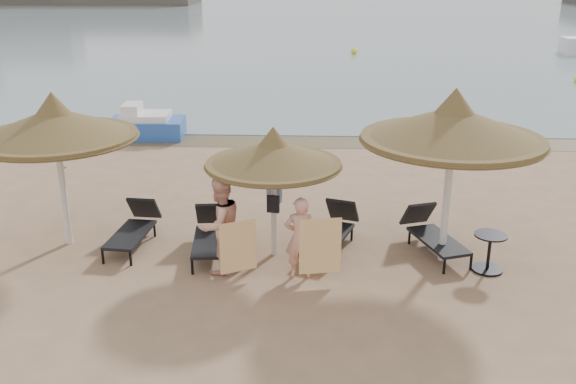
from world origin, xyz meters
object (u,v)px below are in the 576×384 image
side_table (489,254)px  pedal_boat (146,125)px  lounger_far_left (134,227)px  lounger_far_right (432,233)px  person_right (300,231)px  palapa_left (55,125)px  person_left (220,218)px  palapa_center (273,154)px  lounger_near_right (333,229)px  palapa_right (453,125)px  lounger_near_left (210,233)px

side_table → pedal_boat: (-8.53, 9.01, 0.07)m
lounger_far_left → lounger_far_right: 5.80m
person_right → pedal_boat: (-5.14, 9.39, -0.47)m
palapa_left → person_left: size_ratio=1.48×
lounger_far_right → side_table: size_ratio=2.68×
palapa_left → lounger_far_left: (1.32, 0.04, -2.06)m
palapa_left → side_table: size_ratio=4.32×
palapa_center → lounger_near_right: bearing=20.6°
palapa_right → lounger_far_left: size_ratio=1.79×
lounger_far_left → palapa_left: bearing=-173.0°
palapa_right → lounger_far_left: bearing=175.5°
lounger_near_right → pedal_boat: (-5.75, 8.07, 0.04)m
lounger_far_left → person_left: (1.88, -1.13, 0.67)m
palapa_left → palapa_right: palapa_right is taller
pedal_boat → person_right: bearing=-64.4°
palapa_center → person_right: palapa_center is taller
lounger_far_left → lounger_near_left: 1.57m
lounger_far_left → lounger_near_left: size_ratio=0.98×
side_table → lounger_far_right: bearing=136.4°
lounger_near_left → lounger_far_left: bearing=164.1°
lounger_far_right → person_right: bearing=-173.5°
lounger_far_left → side_table: lounger_far_left is taller
palapa_right → pedal_boat: bearing=132.2°
palapa_right → person_left: palapa_right is taller
palapa_center → lounger_near_right: 2.02m
lounger_far_right → person_right: size_ratio=1.09×
lounger_near_right → palapa_left: bearing=-159.8°
palapa_center → lounger_near_right: palapa_center is taller
lounger_near_right → side_table: 2.93m
lounger_near_left → side_table: bearing=-12.6°
palapa_center → person_right: 1.53m
person_left → pedal_boat: (-3.73, 9.25, -0.63)m
lounger_far_left → pedal_boat: (-1.85, 8.12, 0.04)m
lounger_far_left → lounger_near_left: bearing=-4.9°
palapa_left → lounger_near_right: palapa_left is taller
lounger_near_left → lounger_far_right: size_ratio=0.98×
person_right → lounger_near_right: bearing=-116.1°
palapa_left → palapa_right: bearing=-3.4°
palapa_center → pedal_boat: palapa_center is taller
palapa_left → lounger_far_right: palapa_left is taller
lounger_near_right → side_table: (2.77, -0.94, -0.03)m
palapa_right → person_left: (-4.05, -0.66, -1.55)m
lounger_far_left → person_left: person_left is taller
lounger_far_left → person_right: 3.57m
palapa_left → side_table: (8.00, -0.85, -2.08)m
lounger_near_right → person_right: bearing=-95.5°
side_table → person_right: person_right is taller
person_left → pedal_boat: size_ratio=0.86×
palapa_left → person_right: size_ratio=1.76×
lounger_far_left → lounger_near_right: bearing=6.0°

